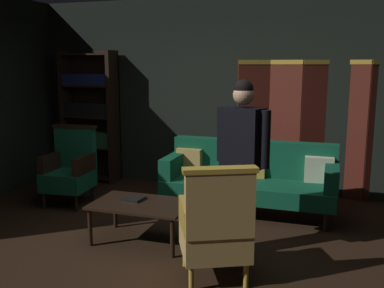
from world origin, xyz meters
The scene contains 10 objects.
ground_plane centered at (0.00, 0.00, 0.00)m, with size 10.00×10.00×0.00m, color black.
back_wall centered at (0.00, 2.45, 1.40)m, with size 7.20×0.10×2.80m, color black.
folding_screen centered at (1.29, 2.36, 0.99)m, with size 2.12×0.49×1.90m.
bookshelf centered at (-2.15, 2.19, 1.06)m, with size 0.90×0.32×2.05m.
velvet_couch centered at (0.55, 1.45, 0.45)m, with size 2.12×0.78×0.88m.
coffee_table centered at (-0.35, 0.15, 0.37)m, with size 1.00×0.64×0.42m.
armchair_gilt_accent centered at (0.61, -0.42, 0.49)m, with size 0.77×0.77×1.04m.
armchair_wing_left centered at (-1.77, 1.02, 0.49)m, with size 0.62×0.62×1.04m.
standing_figure centered at (0.69, 0.23, 1.03)m, with size 0.55×0.34×1.70m.
book_black_cloth centered at (-0.47, 0.22, 0.43)m, with size 0.21×0.19×0.03m, color black.
Camera 1 is at (1.50, -3.80, 1.84)m, focal length 40.60 mm.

